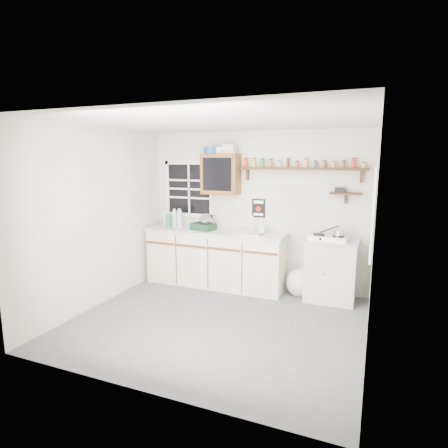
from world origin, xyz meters
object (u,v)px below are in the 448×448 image
(hotplate, at_px, (329,237))
(right_cabinet, at_px, (331,270))
(main_cabinet, at_px, (216,258))
(spice_shelf, at_px, (300,168))
(dish_rack, at_px, (204,225))
(upper_cabinet, at_px, (221,174))

(hotplate, bearing_deg, right_cabinet, 27.63)
(main_cabinet, height_order, spice_shelf, spice_shelf)
(main_cabinet, distance_m, spice_shelf, 1.97)
(main_cabinet, bearing_deg, hotplate, 0.17)
(right_cabinet, distance_m, hotplate, 0.49)
(right_cabinet, relative_size, dish_rack, 2.28)
(right_cabinet, xyz_separation_m, dish_rack, (-2.02, -0.05, 0.55))
(upper_cabinet, bearing_deg, hotplate, -4.53)
(hotplate, bearing_deg, main_cabinet, -173.00)
(spice_shelf, bearing_deg, upper_cabinet, -176.87)
(right_cabinet, height_order, upper_cabinet, upper_cabinet)
(spice_shelf, distance_m, dish_rack, 1.77)
(upper_cabinet, distance_m, spice_shelf, 1.27)
(dish_rack, bearing_deg, upper_cabinet, 47.33)
(dish_rack, height_order, hotplate, dish_rack)
(main_cabinet, height_order, hotplate, hotplate)
(upper_cabinet, bearing_deg, spice_shelf, 3.13)
(main_cabinet, height_order, dish_rack, dish_rack)
(main_cabinet, distance_m, right_cabinet, 1.84)
(main_cabinet, xyz_separation_m, dish_rack, (-0.19, -0.03, 0.54))
(right_cabinet, relative_size, spice_shelf, 0.48)
(dish_rack, bearing_deg, main_cabinet, 18.10)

